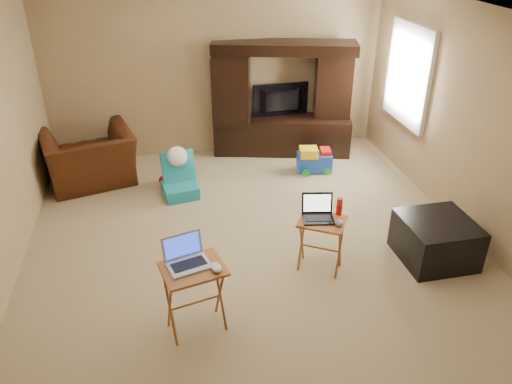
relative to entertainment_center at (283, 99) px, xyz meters
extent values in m
plane|color=tan|center=(-0.95, -2.46, -0.86)|extent=(5.50, 5.50, 0.00)
plane|color=silver|center=(-0.95, -2.46, 1.64)|extent=(5.50, 5.50, 0.00)
plane|color=tan|center=(-0.95, 0.29, 0.39)|extent=(5.00, 0.00, 5.00)
plane|color=tan|center=(-0.95, -5.21, 0.39)|extent=(5.00, 0.00, 5.00)
plane|color=tan|center=(1.55, -2.46, 0.39)|extent=(0.00, 5.50, 5.50)
plane|color=white|center=(1.53, -0.91, 0.54)|extent=(0.00, 1.20, 1.20)
cube|color=white|center=(1.51, -0.91, 0.54)|extent=(0.06, 1.14, 1.34)
cube|color=black|center=(0.00, 0.00, 0.00)|extent=(2.16, 1.02, 1.71)
imported|color=black|center=(0.00, 0.03, -0.04)|extent=(0.87, 0.16, 0.50)
imported|color=#4A210F|center=(-2.85, -0.51, -0.48)|extent=(1.37, 1.27, 0.75)
cube|color=black|center=(0.93, -3.08, -0.62)|extent=(0.74, 0.74, 0.47)
cube|color=#9D6126|center=(-1.69, -3.63, -0.52)|extent=(0.60, 0.53, 0.68)
cube|color=#AD6729|center=(-0.34, -3.01, -0.56)|extent=(0.58, 0.55, 0.60)
cube|color=#A8A9AD|center=(-1.72, -3.60, -0.06)|extent=(0.42, 0.38, 0.24)
cube|color=black|center=(-0.38, -2.99, -0.14)|extent=(0.35, 0.31, 0.24)
ellipsoid|color=white|center=(-1.50, -3.70, -0.15)|extent=(0.11, 0.15, 0.06)
ellipsoid|color=#45464B|center=(-0.21, -3.13, -0.23)|extent=(0.10, 0.14, 0.05)
cylinder|color=red|center=(-0.14, -2.93, -0.17)|extent=(0.06, 0.06, 0.18)
camera|label=1|loc=(-1.84, -7.04, 2.41)|focal=35.00mm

